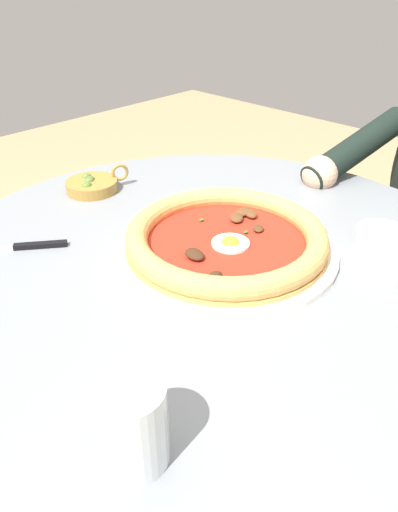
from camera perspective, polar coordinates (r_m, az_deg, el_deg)
dining_table at (r=0.84m, az=1.44°, el=-12.27°), size 0.88×0.88×0.73m
pizza_on_plate at (r=0.72m, az=3.04°, el=2.00°), size 0.33×0.33×0.04m
water_glass at (r=0.44m, az=-8.03°, el=-19.67°), size 0.06×0.06×0.09m
steak_knife at (r=0.78m, az=-20.32°, el=1.03°), size 0.16×0.13×0.01m
ramekin_capers at (r=0.78m, az=20.92°, el=1.92°), size 0.08×0.08×0.03m
olive_pan at (r=0.94m, az=-12.58°, el=8.27°), size 0.12×0.10×0.04m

